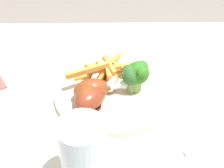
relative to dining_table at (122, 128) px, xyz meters
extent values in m
cube|color=beige|center=(0.00, 0.00, 0.10)|extent=(1.00, 0.75, 0.03)
cylinder|color=#9C9582|center=(-0.44, -0.32, -0.26)|extent=(0.06, 0.06, 0.70)
cylinder|color=#9C9582|center=(0.44, -0.32, -0.26)|extent=(0.06, 0.06, 0.70)
cylinder|color=beige|center=(0.02, 0.01, 0.12)|extent=(0.25, 0.25, 0.01)
cylinder|color=#819E57|center=(-0.02, 0.02, 0.14)|extent=(0.02, 0.02, 0.03)
sphere|color=#31642D|center=(-0.02, 0.02, 0.17)|extent=(0.04, 0.04, 0.04)
sphere|color=#31642D|center=(-0.01, 0.01, 0.18)|extent=(0.02, 0.02, 0.02)
sphere|color=#31642D|center=(-0.04, 0.01, 0.17)|extent=(0.02, 0.02, 0.02)
sphere|color=#31642D|center=(0.00, 0.02, 0.18)|extent=(0.01, 0.01, 0.01)
sphere|color=#31642D|center=(-0.02, 0.00, 0.18)|extent=(0.02, 0.02, 0.02)
cylinder|color=#87B455|center=(-0.03, 0.01, 0.14)|extent=(0.02, 0.02, 0.03)
sphere|color=#2C6B1C|center=(-0.03, 0.01, 0.18)|extent=(0.05, 0.05, 0.05)
sphere|color=#2C6B1C|center=(-0.01, 0.01, 0.18)|extent=(0.03, 0.03, 0.03)
sphere|color=#2C6B1C|center=(-0.03, 0.03, 0.19)|extent=(0.02, 0.02, 0.02)
sphere|color=#2C6B1C|center=(-0.04, 0.00, 0.18)|extent=(0.03, 0.03, 0.03)
sphere|color=#2C6B1C|center=(-0.04, 0.00, 0.18)|extent=(0.02, 0.02, 0.02)
cube|color=orange|center=(0.04, -0.03, 0.14)|extent=(0.10, 0.05, 0.01)
cube|color=orange|center=(0.08, -0.04, 0.13)|extent=(0.06, 0.03, 0.01)
cube|color=#F4973B|center=(0.03, -0.04, 0.16)|extent=(0.02, 0.09, 0.01)
cube|color=orange|center=(0.05, -0.04, 0.14)|extent=(0.08, 0.07, 0.01)
cube|color=orange|center=(0.04, -0.04, 0.15)|extent=(0.05, 0.08, 0.01)
cube|color=orange|center=(0.03, -0.07, 0.15)|extent=(0.06, 0.09, 0.01)
cube|color=orange|center=(0.02, -0.03, 0.13)|extent=(0.06, 0.07, 0.01)
cube|color=orange|center=(0.07, -0.03, 0.15)|extent=(0.01, 0.08, 0.01)
cube|color=#F1953A|center=(0.02, -0.06, 0.14)|extent=(0.02, 0.08, 0.01)
cube|color=orange|center=(0.03, -0.03, 0.15)|extent=(0.04, 0.06, 0.01)
cube|color=orange|center=(0.03, -0.03, 0.16)|extent=(0.10, 0.04, 0.01)
cube|color=orange|center=(0.02, -0.06, 0.16)|extent=(0.06, 0.06, 0.01)
cube|color=orange|center=(0.04, -0.04, 0.15)|extent=(0.04, 0.08, 0.01)
cube|color=orange|center=(0.03, -0.04, 0.17)|extent=(0.03, 0.07, 0.01)
cube|color=#C77B30|center=(0.05, -0.05, 0.15)|extent=(0.04, 0.08, 0.01)
cube|color=#F3963A|center=(0.06, -0.06, 0.14)|extent=(0.06, 0.04, 0.01)
cube|color=orange|center=(0.08, -0.01, 0.17)|extent=(0.10, 0.06, 0.01)
cube|color=#BD752D|center=(0.06, 0.00, 0.14)|extent=(0.06, 0.04, 0.01)
cylinder|color=#561C10|center=(0.07, 0.06, 0.13)|extent=(0.04, 0.04, 0.00)
ellipsoid|color=maroon|center=(0.07, 0.06, 0.15)|extent=(0.08, 0.09, 0.04)
cylinder|color=beige|center=(0.03, 0.02, 0.15)|extent=(0.03, 0.04, 0.01)
sphere|color=silver|center=(0.02, 0.00, 0.15)|extent=(0.02, 0.02, 0.02)
cylinder|color=#58210C|center=(0.07, 0.06, 0.13)|extent=(0.04, 0.04, 0.00)
ellipsoid|color=brown|center=(0.07, 0.06, 0.15)|extent=(0.06, 0.08, 0.05)
cylinder|color=beige|center=(0.07, 0.00, 0.15)|extent=(0.02, 0.04, 0.01)
sphere|color=silver|center=(0.06, -0.02, 0.15)|extent=(0.02, 0.02, 0.02)
cylinder|color=#59210F|center=(0.07, 0.04, 0.13)|extent=(0.04, 0.04, 0.00)
ellipsoid|color=brown|center=(0.07, 0.04, 0.15)|extent=(0.08, 0.07, 0.05)
cylinder|color=beige|center=(0.01, 0.02, 0.15)|extent=(0.04, 0.02, 0.01)
sphere|color=silver|center=(0.00, 0.02, 0.15)|extent=(0.02, 0.02, 0.02)
cylinder|color=silver|center=(0.07, 0.23, 0.18)|extent=(0.07, 0.07, 0.13)
camera|label=1|loc=(0.03, 0.47, 0.49)|focal=42.63mm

